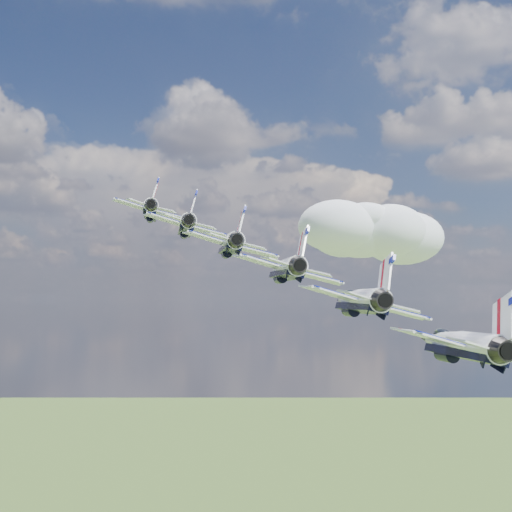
% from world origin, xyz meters
% --- Properties ---
extents(cloud_far, '(54.51, 42.83, 21.41)m').
position_xyz_m(cloud_far, '(21.41, 237.20, 170.48)').
color(cloud_far, white).
extents(jet_0, '(15.70, 18.67, 7.44)m').
position_xyz_m(jet_0, '(-12.03, 23.94, 151.44)').
color(jet_0, white).
extents(jet_1, '(15.70, 18.67, 7.44)m').
position_xyz_m(jet_1, '(-4.46, 14.92, 148.15)').
color(jet_1, white).
extents(jet_2, '(15.70, 18.67, 7.44)m').
position_xyz_m(jet_2, '(3.10, 5.90, 144.86)').
color(jet_2, white).
extents(jet_3, '(15.70, 18.67, 7.44)m').
position_xyz_m(jet_3, '(10.67, -3.12, 141.57)').
color(jet_3, white).
extents(jet_4, '(15.70, 18.67, 7.44)m').
position_xyz_m(jet_4, '(18.24, -12.14, 138.29)').
color(jet_4, silver).
extents(jet_5, '(15.70, 18.67, 7.44)m').
position_xyz_m(jet_5, '(25.81, -21.16, 135.00)').
color(jet_5, silver).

